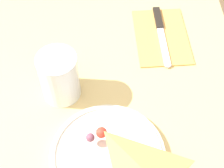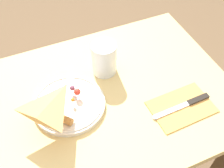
{
  "view_description": "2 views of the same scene",
  "coord_description": "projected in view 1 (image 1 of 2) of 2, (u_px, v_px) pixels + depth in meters",
  "views": [
    {
      "loc": [
        0.29,
        -0.01,
        1.41
      ],
      "look_at": [
        -0.16,
        0.0,
        0.77
      ],
      "focal_mm": 55.0,
      "sensor_mm": 36.0,
      "label": 1
    },
    {
      "loc": [
        0.08,
        0.56,
        1.49
      ],
      "look_at": [
        -0.15,
        0.02,
        0.8
      ],
      "focal_mm": 45.0,
      "sensor_mm": 36.0,
      "label": 2
    }
  ],
  "objects": [
    {
      "name": "milk_glass",
      "position": [
        60.0,
        78.0,
        0.78
      ],
      "size": [
        0.09,
        0.09,
        0.13
      ],
      "color": "white",
      "rests_on": "dining_table"
    },
    {
      "name": "plate_pizza",
      "position": [
        108.0,
        154.0,
        0.72
      ],
      "size": [
        0.24,
        0.24,
        0.05
      ],
      "color": "silver",
      "rests_on": "dining_table"
    },
    {
      "name": "napkin_folded",
      "position": [
        161.0,
        36.0,
        0.93
      ],
      "size": [
        0.21,
        0.15,
        0.0
      ],
      "rotation": [
        0.0,
        0.0,
        0.03
      ],
      "color": "#E59E4C",
      "rests_on": "dining_table"
    },
    {
      "name": "butter_knife",
      "position": [
        161.0,
        32.0,
        0.93
      ],
      "size": [
        0.22,
        0.03,
        0.01
      ],
      "rotation": [
        0.0,
        0.0,
        0.03
      ],
      "color": "black",
      "rests_on": "napkin_folded"
    }
  ]
}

